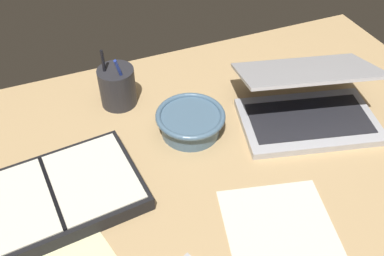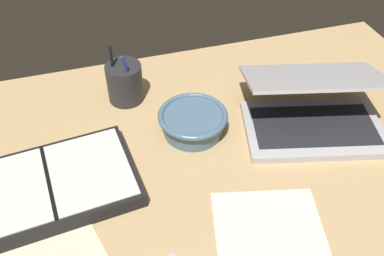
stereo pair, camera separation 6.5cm
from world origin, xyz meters
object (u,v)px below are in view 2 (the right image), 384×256
laptop (314,111)px  planner (50,186)px  bowl (193,122)px  pen_cup (125,82)px

laptop → planner: size_ratio=1.03×
bowl → pen_cup: (-13.23, 17.56, 1.96)cm
laptop → bowl: 29.57cm
laptop → planner: (-63.21, -3.26, -2.84)cm
bowl → planner: (-34.30, -9.32, -1.49)cm
laptop → pen_cup: 48.32cm
pen_cup → planner: (-21.07, -26.89, -3.46)cm
bowl → pen_cup: 22.08cm
planner → laptop: bearing=-2.7°
laptop → planner: bearing=-163.2°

